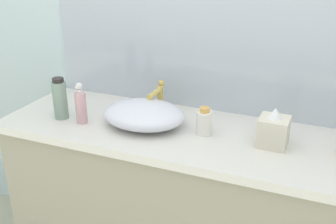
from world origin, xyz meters
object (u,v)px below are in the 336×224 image
object	(u,v)px
spray_can	(81,106)
tissue_box	(273,130)
lotion_bottle	(204,122)
perfume_bottle	(60,99)
sink_basin	(144,114)

from	to	relation	value
spray_can	tissue_box	distance (m)	0.79
lotion_bottle	perfume_bottle	xyz separation A→B (m)	(-0.63, -0.08, 0.04)
perfume_bottle	tissue_box	bearing A→B (deg)	5.75
lotion_bottle	tissue_box	world-z (taller)	tissue_box
lotion_bottle	spray_can	size ratio (longest dim) A/B	0.64
lotion_bottle	perfume_bottle	bearing A→B (deg)	-172.47
sink_basin	tissue_box	size ratio (longest dim) A/B	2.32
sink_basin	tissue_box	world-z (taller)	tissue_box
lotion_bottle	tissue_box	bearing A→B (deg)	1.57
sink_basin	tissue_box	xyz separation A→B (m)	(0.53, 0.02, 0.01)
perfume_bottle	tissue_box	xyz separation A→B (m)	(0.90, 0.09, -0.03)
lotion_bottle	perfume_bottle	size ratio (longest dim) A/B	0.62
sink_basin	tissue_box	distance (m)	0.53
lotion_bottle	perfume_bottle	world-z (taller)	perfume_bottle
sink_basin	lotion_bottle	size ratio (longest dim) A/B	3.08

